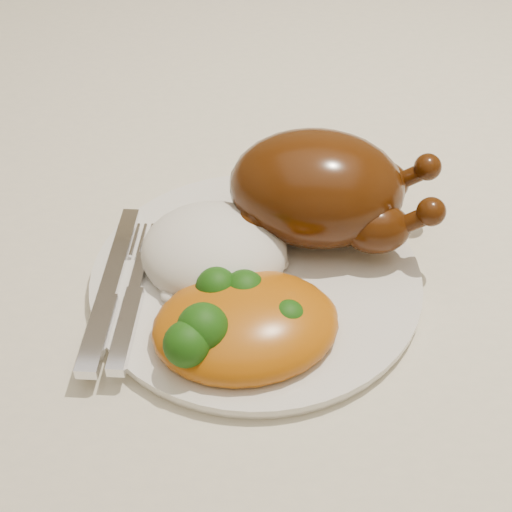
{
  "coord_description": "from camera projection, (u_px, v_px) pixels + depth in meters",
  "views": [
    {
      "loc": [
        -0.12,
        -0.59,
        1.19
      ],
      "look_at": [
        -0.14,
        -0.17,
        0.8
      ],
      "focal_mm": 50.0,
      "sensor_mm": 36.0,
      "label": 1
    }
  ],
  "objects": [
    {
      "name": "dining_table",
      "position": [
        383.0,
        241.0,
        0.79
      ],
      "size": [
        1.6,
        0.9,
        0.76
      ],
      "color": "brown",
      "rests_on": "floor"
    },
    {
      "name": "dinner_plate",
      "position": [
        256.0,
        279.0,
        0.59
      ],
      "size": [
        0.34,
        0.34,
        0.01
      ],
      "primitive_type": "cylinder",
      "rotation": [
        0.0,
        0.0,
        0.32
      ],
      "color": "white",
      "rests_on": "tablecloth"
    },
    {
      "name": "cutlery",
      "position": [
        117.0,
        306.0,
        0.55
      ],
      "size": [
        0.04,
        0.19,
        0.01
      ],
      "rotation": [
        0.0,
        0.0,
        -0.03
      ],
      "color": "silver",
      "rests_on": "dinner_plate"
    },
    {
      "name": "rice_mound",
      "position": [
        214.0,
        252.0,
        0.59
      ],
      "size": [
        0.13,
        0.12,
        0.06
      ],
      "rotation": [
        0.0,
        0.0,
        -0.1
      ],
      "color": "white",
      "rests_on": "dinner_plate"
    },
    {
      "name": "mac_and_cheese",
      "position": [
        247.0,
        323.0,
        0.53
      ],
      "size": [
        0.16,
        0.14,
        0.06
      ],
      "rotation": [
        0.0,
        0.0,
        0.2
      ],
      "color": "#C3640C",
      "rests_on": "dinner_plate"
    },
    {
      "name": "tablecloth",
      "position": [
        392.0,
        188.0,
        0.74
      ],
      "size": [
        1.73,
        1.03,
        0.18
      ],
      "color": "beige",
      "rests_on": "dining_table"
    },
    {
      "name": "roast_chicken",
      "position": [
        322.0,
        189.0,
        0.59
      ],
      "size": [
        0.18,
        0.13,
        0.09
      ],
      "rotation": [
        0.0,
        0.0,
        -0.1
      ],
      "color": "#4B2008",
      "rests_on": "dinner_plate"
    }
  ]
}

